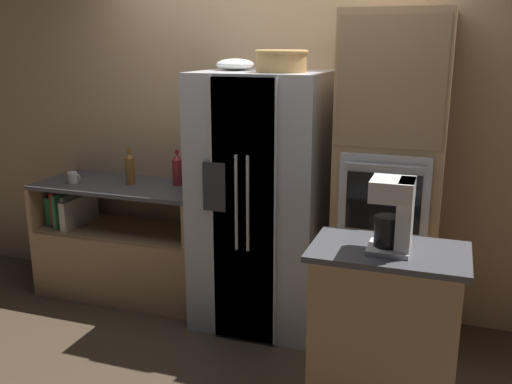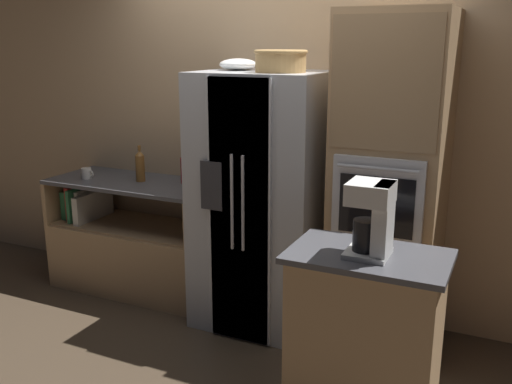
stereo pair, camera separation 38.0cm
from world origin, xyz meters
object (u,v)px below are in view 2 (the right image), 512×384
at_px(refrigerator, 263,202).
at_px(coffee_maker, 374,217).
at_px(bottle_short, 140,166).
at_px(wicker_basket, 281,60).
at_px(wall_oven, 390,187).
at_px(fruit_bowl, 238,64).
at_px(bottle_tall, 185,168).
at_px(mug, 87,173).

distance_m(refrigerator, coffee_maker, 1.35).
bearing_deg(bottle_short, coffee_maker, -25.57).
bearing_deg(coffee_maker, wicker_basket, 135.02).
bearing_deg(wall_oven, fruit_bowl, 179.63).
relative_size(bottle_tall, bottle_short, 0.96).
bearing_deg(refrigerator, wall_oven, 2.66).
height_order(refrigerator, mug, refrigerator).
height_order(wall_oven, bottle_short, wall_oven).
height_order(wicker_basket, bottle_short, wicker_basket).
distance_m(bottle_tall, mug, 0.81).
height_order(wicker_basket, coffee_maker, wicker_basket).
xyz_separation_m(refrigerator, mug, (-1.51, -0.03, 0.06)).
relative_size(refrigerator, bottle_tall, 6.47).
height_order(refrigerator, bottle_short, refrigerator).
distance_m(bottle_tall, bottle_short, 0.36).
bearing_deg(mug, bottle_tall, 15.02).
bearing_deg(bottle_tall, fruit_bowl, -14.34).
relative_size(bottle_tall, mug, 2.46).
bearing_deg(mug, bottle_short, 14.59).
bearing_deg(fruit_bowl, bottle_short, 177.55).
bearing_deg(bottle_tall, bottle_short, -164.46).
xyz_separation_m(mug, coffee_maker, (2.49, -0.87, 0.22)).
bearing_deg(wicker_basket, fruit_bowl, 160.89).
bearing_deg(wicker_basket, refrigerator, 153.33).
height_order(bottle_tall, mug, bottle_tall).
relative_size(wicker_basket, coffee_maker, 0.93).
bearing_deg(refrigerator, fruit_bowl, 167.14).
bearing_deg(coffee_maker, refrigerator, 137.36).
bearing_deg(coffee_maker, bottle_short, 154.43).
bearing_deg(refrigerator, bottle_tall, 166.07).
distance_m(wall_oven, wicker_basket, 1.04).
height_order(wicker_basket, bottle_tall, wicker_basket).
distance_m(bottle_tall, coffee_maker, 2.02).
xyz_separation_m(fruit_bowl, mug, (-1.31, -0.08, -0.86)).
relative_size(wall_oven, wicker_basket, 6.34).
distance_m(wicker_basket, mug, 1.89).
relative_size(wall_oven, coffee_maker, 5.91).
bearing_deg(wicker_basket, wall_oven, 9.52).
distance_m(wicker_basket, fruit_bowl, 0.38).
relative_size(wall_oven, bottle_tall, 7.84).
distance_m(wall_oven, coffee_maker, 0.95).
bearing_deg(wall_oven, coffee_maker, -82.40).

